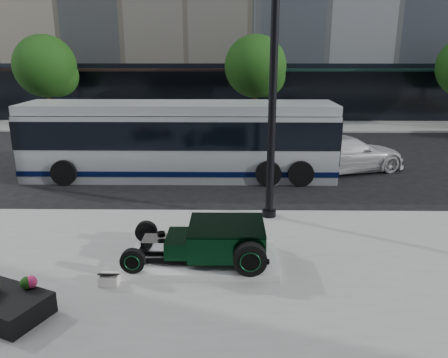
{
  "coord_description": "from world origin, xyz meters",
  "views": [
    {
      "loc": [
        -0.54,
        -14.64,
        4.85
      ],
      "look_at": [
        -0.72,
        -2.27,
        1.2
      ],
      "focal_mm": 35.0,
      "sensor_mm": 36.0,
      "label": 1
    }
  ],
  "objects_px": {
    "hot_rod": "(217,239)",
    "white_sedan": "(344,154)",
    "lamppost": "(273,100)",
    "transit_bus": "(180,140)"
  },
  "relations": [
    {
      "from": "hot_rod",
      "to": "white_sedan",
      "type": "bearing_deg",
      "value": 59.41
    },
    {
      "from": "hot_rod",
      "to": "lamppost",
      "type": "xyz_separation_m",
      "value": [
        1.45,
        2.97,
        2.86
      ]
    },
    {
      "from": "hot_rod",
      "to": "transit_bus",
      "type": "relative_size",
      "value": 0.27
    },
    {
      "from": "lamppost",
      "to": "transit_bus",
      "type": "xyz_separation_m",
      "value": [
        -3.13,
        4.71,
        -2.07
      ]
    },
    {
      "from": "hot_rod",
      "to": "lamppost",
      "type": "distance_m",
      "value": 4.37
    },
    {
      "from": "transit_bus",
      "to": "white_sedan",
      "type": "bearing_deg",
      "value": 7.07
    },
    {
      "from": "transit_bus",
      "to": "white_sedan",
      "type": "height_order",
      "value": "transit_bus"
    },
    {
      "from": "lamppost",
      "to": "white_sedan",
      "type": "distance_m",
      "value": 7.17
    },
    {
      "from": "hot_rod",
      "to": "white_sedan",
      "type": "xyz_separation_m",
      "value": [
        5.03,
        8.51,
        0.05
      ]
    },
    {
      "from": "hot_rod",
      "to": "white_sedan",
      "type": "distance_m",
      "value": 9.89
    }
  ]
}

